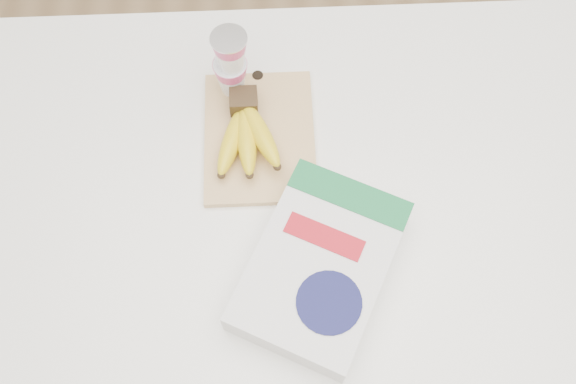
% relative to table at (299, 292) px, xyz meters
% --- Properties ---
extents(room, '(4.00, 4.00, 4.00)m').
position_rel_table_xyz_m(room, '(0.00, 0.00, 0.86)').
color(room, tan).
rests_on(room, ground).
extents(table, '(1.29, 0.86, 0.97)m').
position_rel_table_xyz_m(table, '(0.00, 0.00, 0.00)').
color(table, white).
rests_on(table, ground).
extents(cutting_board, '(0.19, 0.26, 0.01)m').
position_rel_table_xyz_m(cutting_board, '(-0.07, 0.14, 0.49)').
color(cutting_board, '#E0C77A').
rests_on(cutting_board, table).
extents(bananas, '(0.13, 0.17, 0.06)m').
position_rel_table_xyz_m(bananas, '(-0.09, 0.13, 0.52)').
color(bananas, '#382816').
rests_on(bananas, cutting_board).
extents(yogurt_stack, '(0.07, 0.06, 0.14)m').
position_rel_table_xyz_m(yogurt_stack, '(-0.11, 0.24, 0.58)').
color(yogurt_stack, white).
rests_on(yogurt_stack, cutting_board).
extents(cereal_box, '(0.31, 0.35, 0.06)m').
position_rel_table_xyz_m(cereal_box, '(0.02, -0.11, 0.52)').
color(cereal_box, white).
rests_on(cereal_box, table).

